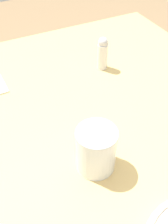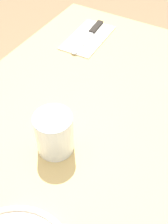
{
  "view_description": "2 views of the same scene",
  "coord_description": "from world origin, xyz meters",
  "px_view_note": "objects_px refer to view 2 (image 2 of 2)",
  "views": [
    {
      "loc": [
        0.26,
        -0.27,
        1.24
      ],
      "look_at": [
        -0.17,
        -0.05,
        0.79
      ],
      "focal_mm": 45.0,
      "sensor_mm": 36.0,
      "label": 1
    },
    {
      "loc": [
        0.24,
        0.14,
        1.27
      ],
      "look_at": [
        -0.12,
        -0.07,
        0.82
      ],
      "focal_mm": 45.0,
      "sensor_mm": 36.0,
      "label": 2
    }
  ],
  "objects_px": {
    "napkin_folded": "(88,38)",
    "butter_knife": "(89,35)",
    "dining_table": "(84,203)",
    "milk_glass": "(54,134)"
  },
  "relations": [
    {
      "from": "butter_knife",
      "to": "milk_glass",
      "type": "bearing_deg",
      "value": 15.68
    },
    {
      "from": "milk_glass",
      "to": "dining_table",
      "type": "bearing_deg",
      "value": 67.33
    },
    {
      "from": "dining_table",
      "to": "napkin_folded",
      "type": "height_order",
      "value": "napkin_folded"
    },
    {
      "from": "dining_table",
      "to": "milk_glass",
      "type": "relative_size",
      "value": 12.89
    },
    {
      "from": "dining_table",
      "to": "napkin_folded",
      "type": "xyz_separation_m",
      "value": [
        -0.45,
        -0.24,
        0.11
      ]
    },
    {
      "from": "dining_table",
      "to": "milk_glass",
      "type": "bearing_deg",
      "value": -112.67
    },
    {
      "from": "dining_table",
      "to": "butter_knife",
      "type": "relative_size",
      "value": 6.04
    },
    {
      "from": "napkin_folded",
      "to": "butter_knife",
      "type": "bearing_deg",
      "value": -175.86
    },
    {
      "from": "dining_table",
      "to": "napkin_folded",
      "type": "relative_size",
      "value": 6.19
    },
    {
      "from": "dining_table",
      "to": "napkin_folded",
      "type": "bearing_deg",
      "value": -151.49
    }
  ]
}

